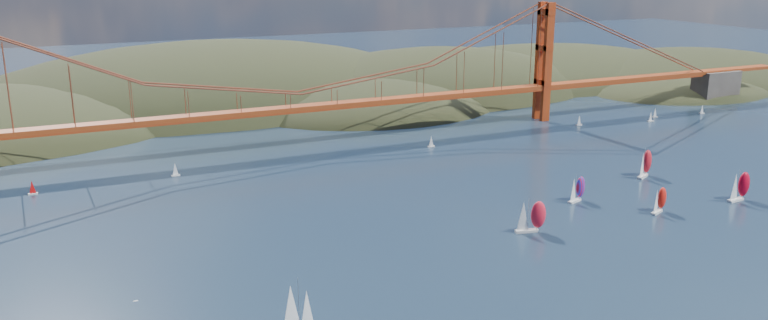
% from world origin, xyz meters
% --- Properties ---
extents(headlands, '(725.00, 225.00, 96.00)m').
position_xyz_m(headlands, '(44.95, 278.29, -12.46)').
color(headlands, black).
rests_on(headlands, ground).
extents(bridge, '(552.00, 12.00, 55.00)m').
position_xyz_m(bridge, '(-1.75, 180.00, 32.23)').
color(bridge, '#993914').
rests_on(bridge, ground).
extents(sloop_navy, '(8.27, 5.37, 12.31)m').
position_xyz_m(sloop_navy, '(-52.32, 30.18, 5.43)').
color(sloop_navy, black).
rests_on(sloop_navy, ground).
extents(racer_0, '(9.09, 4.92, 10.20)m').
position_xyz_m(racer_0, '(26.48, 58.27, 4.82)').
color(racer_0, silver).
rests_on(racer_0, ground).
extents(racer_1, '(7.66, 5.11, 8.56)m').
position_xyz_m(racer_1, '(71.84, 55.43, 4.05)').
color(racer_1, white).
rests_on(racer_1, ground).
extents(racer_2, '(9.16, 4.22, 10.36)m').
position_xyz_m(racer_2, '(103.48, 53.36, 4.89)').
color(racer_2, white).
rests_on(racer_2, ground).
extents(racer_3, '(9.35, 6.99, 10.55)m').
position_xyz_m(racer_3, '(95.38, 86.26, 4.98)').
color(racer_3, silver).
rests_on(racer_3, ground).
extents(racer_rwb, '(7.95, 5.01, 8.90)m').
position_xyz_m(racer_rwb, '(56.05, 74.51, 4.20)').
color(racer_rwb, white).
rests_on(racer_rwb, ground).
extents(distant_boat_2, '(3.00, 2.00, 4.70)m').
position_xyz_m(distant_boat_2, '(-100.92, 155.45, 2.41)').
color(distant_boat_2, silver).
rests_on(distant_boat_2, ground).
extents(distant_boat_3, '(3.00, 2.00, 4.70)m').
position_xyz_m(distant_boat_3, '(-54.71, 157.19, 2.41)').
color(distant_boat_3, silver).
rests_on(distant_boat_3, ground).
extents(distant_boat_4, '(3.00, 2.00, 4.70)m').
position_xyz_m(distant_boat_4, '(128.38, 161.99, 2.41)').
color(distant_boat_4, silver).
rests_on(distant_boat_4, ground).
extents(distant_boat_5, '(3.00, 2.00, 4.70)m').
position_xyz_m(distant_boat_5, '(163.95, 154.07, 2.41)').
color(distant_boat_5, silver).
rests_on(distant_boat_5, ground).
extents(distant_boat_6, '(3.00, 2.00, 4.70)m').
position_xyz_m(distant_boat_6, '(173.06, 160.58, 2.41)').
color(distant_boat_6, silver).
rests_on(distant_boat_6, ground).
extents(distant_boat_7, '(3.00, 2.00, 4.70)m').
position_xyz_m(distant_boat_7, '(200.06, 156.81, 2.41)').
color(distant_boat_7, silver).
rests_on(distant_boat_7, ground).
extents(distant_boat_8, '(3.00, 2.00, 4.70)m').
position_xyz_m(distant_boat_8, '(47.43, 155.38, 2.41)').
color(distant_boat_8, silver).
rests_on(distant_boat_8, ground).
extents(gull, '(0.90, 0.25, 0.17)m').
position_xyz_m(gull, '(-84.48, 17.26, 19.70)').
color(gull, white).
rests_on(gull, ground).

